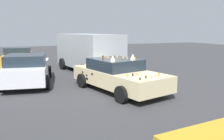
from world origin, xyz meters
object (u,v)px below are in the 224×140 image
parked_van_behind_left (88,51)px  parked_sedan_far_left (18,57)px  art_car_decorated (118,75)px  parked_sedan_row_back_far (27,69)px

parked_van_behind_left → parked_sedan_far_left: parked_van_behind_left is taller
art_car_decorated → parked_sedan_far_left: 9.23m
parked_van_behind_left → parked_sedan_far_left: bearing=-141.5°
art_car_decorated → parked_sedan_row_back_far: 4.34m
art_car_decorated → parked_van_behind_left: 4.99m
parked_sedan_far_left → parked_sedan_row_back_far: 5.76m
parked_sedan_row_back_far → art_car_decorated: bearing=-118.7°
art_car_decorated → parked_van_behind_left: size_ratio=0.88×
parked_van_behind_left → parked_sedan_row_back_far: size_ratio=1.22×
parked_sedan_row_back_far → parked_van_behind_left: bearing=-48.5°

